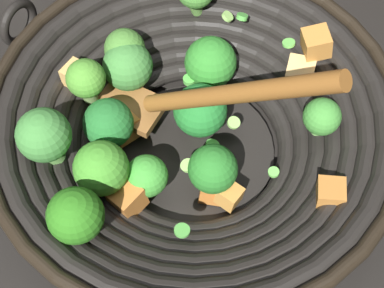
# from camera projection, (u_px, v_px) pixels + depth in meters

# --- Properties ---
(ground_plane) EXTENTS (4.00, 4.00, 0.00)m
(ground_plane) POSITION_uv_depth(u_px,v_px,m) (195.00, 154.00, 0.63)
(ground_plane) COLOR black
(wok) EXTENTS (0.42, 0.42, 0.22)m
(wok) POSITION_uv_depth(u_px,v_px,m) (192.00, 124.00, 0.58)
(wok) COLOR black
(wok) RESTS_ON ground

